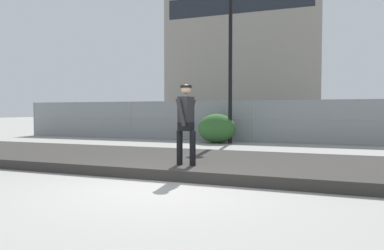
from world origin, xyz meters
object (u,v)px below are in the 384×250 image
Objects in this scene: skateboard at (186,173)px; shrub_left at (217,128)px; street_lamp at (230,30)px; parked_car_near at (166,121)px; skater at (186,122)px.

shrub_left is (-1.50, 7.56, 0.57)m from skateboard.
parked_car_near is (-4.46, 3.35, -3.93)m from street_lamp.
skateboard is 0.50× the size of shrub_left.
street_lamp reaches higher than skater.
skater is 8.37m from street_lamp.
skateboard is 0.10× the size of street_lamp.
skateboard is 0.18× the size of parked_car_near.
parked_car_near is (-5.35, 10.84, -0.31)m from skater.
shrub_left is at bearing 101.19° from skater.
street_lamp is 4.18m from shrub_left.
parked_car_near is 5.07m from shrub_left.
shrub_left is at bearing -40.38° from parked_car_near.
parked_car_near is (-5.35, 10.84, 0.78)m from skateboard.
skateboard is at bearing 180.00° from skater.
street_lamp reaches higher than shrub_left.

